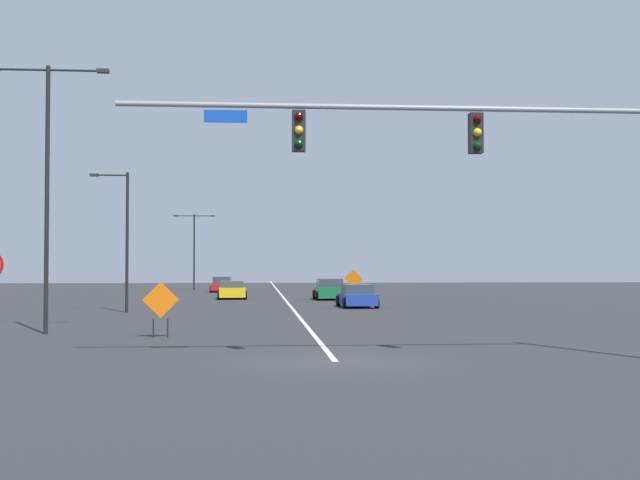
{
  "coord_description": "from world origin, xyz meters",
  "views": [
    {
      "loc": [
        -2.01,
        -20.82,
        2.47
      ],
      "look_at": [
        0.91,
        16.88,
        3.62
      ],
      "focal_mm": 45.91,
      "sensor_mm": 36.0,
      "label": 1
    }
  ],
  "objects_px": {
    "street_lamp_far_left": "(194,244)",
    "street_lamp_far_right": "(124,234)",
    "car_red_passing": "(222,285)",
    "traffic_signal_assembly": "(474,155)",
    "car_yellow_distant": "(232,290)",
    "car_blue_mid": "(357,297)",
    "construction_sign_median_near": "(353,280)",
    "street_lamp_mid_right": "(47,176)",
    "car_green_approaching": "(329,290)",
    "construction_sign_left_lane": "(161,303)"
  },
  "relations": [
    {
      "from": "traffic_signal_assembly",
      "to": "car_yellow_distant",
      "type": "xyz_separation_m",
      "value": [
        -7.43,
        38.75,
        -4.71
      ]
    },
    {
      "from": "traffic_signal_assembly",
      "to": "car_yellow_distant",
      "type": "distance_m",
      "value": 39.74
    },
    {
      "from": "street_lamp_far_right",
      "to": "car_green_approaching",
      "type": "distance_m",
      "value": 19.25
    },
    {
      "from": "construction_sign_median_near",
      "to": "car_green_approaching",
      "type": "height_order",
      "value": "construction_sign_median_near"
    },
    {
      "from": "street_lamp_far_right",
      "to": "car_blue_mid",
      "type": "xyz_separation_m",
      "value": [
        12.69,
        4.1,
        -3.44
      ]
    },
    {
      "from": "car_blue_mid",
      "to": "street_lamp_mid_right",
      "type": "bearing_deg",
      "value": -127.81
    },
    {
      "from": "car_blue_mid",
      "to": "construction_sign_left_lane",
      "type": "bearing_deg",
      "value": -115.51
    },
    {
      "from": "construction_sign_median_near",
      "to": "street_lamp_far_right",
      "type": "bearing_deg",
      "value": -128.63
    },
    {
      "from": "street_lamp_mid_right",
      "to": "car_yellow_distant",
      "type": "height_order",
      "value": "street_lamp_mid_right"
    },
    {
      "from": "street_lamp_far_right",
      "to": "street_lamp_mid_right",
      "type": "bearing_deg",
      "value": -92.81
    },
    {
      "from": "street_lamp_far_right",
      "to": "car_red_passing",
      "type": "distance_m",
      "value": 32.36
    },
    {
      "from": "street_lamp_far_left",
      "to": "street_lamp_far_right",
      "type": "height_order",
      "value": "street_lamp_far_left"
    },
    {
      "from": "street_lamp_far_right",
      "to": "construction_sign_median_near",
      "type": "distance_m",
      "value": 22.72
    },
    {
      "from": "construction_sign_median_near",
      "to": "street_lamp_mid_right",
      "type": "bearing_deg",
      "value": -115.62
    },
    {
      "from": "street_lamp_mid_right",
      "to": "construction_sign_left_lane",
      "type": "height_order",
      "value": "street_lamp_mid_right"
    },
    {
      "from": "traffic_signal_assembly",
      "to": "street_lamp_mid_right",
      "type": "xyz_separation_m",
      "value": [
        -13.16,
        9.13,
        0.33
      ]
    },
    {
      "from": "car_red_passing",
      "to": "street_lamp_far_left",
      "type": "bearing_deg",
      "value": 116.71
    },
    {
      "from": "street_lamp_far_left",
      "to": "construction_sign_left_lane",
      "type": "distance_m",
      "value": 53.01
    },
    {
      "from": "traffic_signal_assembly",
      "to": "car_red_passing",
      "type": "distance_m",
      "value": 55.08
    },
    {
      "from": "traffic_signal_assembly",
      "to": "car_green_approaching",
      "type": "distance_m",
      "value": 37.17
    },
    {
      "from": "car_yellow_distant",
      "to": "car_blue_mid",
      "type": "bearing_deg",
      "value": -58.56
    },
    {
      "from": "street_lamp_far_left",
      "to": "street_lamp_far_right",
      "type": "xyz_separation_m",
      "value": [
        -0.73,
        -37.94,
        -0.42
      ]
    },
    {
      "from": "traffic_signal_assembly",
      "to": "car_yellow_distant",
      "type": "bearing_deg",
      "value": 100.86
    },
    {
      "from": "car_green_approaching",
      "to": "car_yellow_distant",
      "type": "bearing_deg",
      "value": 164.83
    },
    {
      "from": "street_lamp_mid_right",
      "to": "street_lamp_far_left",
      "type": "bearing_deg",
      "value": 88.46
    },
    {
      "from": "street_lamp_mid_right",
      "to": "construction_sign_left_lane",
      "type": "xyz_separation_m",
      "value": [
        4.27,
        -1.81,
        -4.48
      ]
    },
    {
      "from": "construction_sign_median_near",
      "to": "car_green_approaching",
      "type": "relative_size",
      "value": 0.53
    },
    {
      "from": "street_lamp_mid_right",
      "to": "street_lamp_far_right",
      "type": "bearing_deg",
      "value": 87.19
    },
    {
      "from": "construction_sign_median_near",
      "to": "car_yellow_distant",
      "type": "xyz_separation_m",
      "value": [
        -9.0,
        -1.08,
        -0.72
      ]
    },
    {
      "from": "street_lamp_mid_right",
      "to": "construction_sign_left_lane",
      "type": "relative_size",
      "value": 5.09
    },
    {
      "from": "traffic_signal_assembly",
      "to": "car_green_approaching",
      "type": "relative_size",
      "value": 3.45
    },
    {
      "from": "construction_sign_left_lane",
      "to": "car_yellow_distant",
      "type": "xyz_separation_m",
      "value": [
        1.46,
        31.43,
        -0.56
      ]
    },
    {
      "from": "street_lamp_far_left",
      "to": "construction_sign_median_near",
      "type": "relative_size",
      "value": 3.47
    },
    {
      "from": "construction_sign_median_near",
      "to": "car_red_passing",
      "type": "xyz_separation_m",
      "value": [
        -10.34,
        14.34,
        -0.7
      ]
    },
    {
      "from": "street_lamp_far_left",
      "to": "construction_sign_median_near",
      "type": "bearing_deg",
      "value": -56.69
    },
    {
      "from": "street_lamp_far_right",
      "to": "car_red_passing",
      "type": "relative_size",
      "value": 1.58
    },
    {
      "from": "street_lamp_far_right",
      "to": "car_yellow_distant",
      "type": "height_order",
      "value": "street_lamp_far_right"
    },
    {
      "from": "street_lamp_far_right",
      "to": "construction_sign_left_lane",
      "type": "distance_m",
      "value": 15.59
    },
    {
      "from": "street_lamp_far_right",
      "to": "street_lamp_far_left",
      "type": "bearing_deg",
      "value": 88.89
    },
    {
      "from": "car_green_approaching",
      "to": "car_red_passing",
      "type": "relative_size",
      "value": 0.88
    },
    {
      "from": "car_yellow_distant",
      "to": "car_green_approaching",
      "type": "bearing_deg",
      "value": -15.17
    },
    {
      "from": "construction_sign_median_near",
      "to": "construction_sign_left_lane",
      "type": "bearing_deg",
      "value": -107.83
    },
    {
      "from": "street_lamp_far_left",
      "to": "street_lamp_far_right",
      "type": "distance_m",
      "value": 37.95
    },
    {
      "from": "car_yellow_distant",
      "to": "traffic_signal_assembly",
      "type": "bearing_deg",
      "value": -79.14
    },
    {
      "from": "construction_sign_left_lane",
      "to": "car_blue_mid",
      "type": "distance_m",
      "value": 21.05
    },
    {
      "from": "street_lamp_far_right",
      "to": "car_blue_mid",
      "type": "bearing_deg",
      "value": 17.91
    },
    {
      "from": "street_lamp_far_right",
      "to": "car_yellow_distant",
      "type": "relative_size",
      "value": 1.87
    },
    {
      "from": "car_blue_mid",
      "to": "construction_sign_median_near",
      "type": "bearing_deg",
      "value": 84.11
    },
    {
      "from": "street_lamp_mid_right",
      "to": "car_red_passing",
      "type": "distance_m",
      "value": 45.53
    },
    {
      "from": "construction_sign_left_lane",
      "to": "car_red_passing",
      "type": "height_order",
      "value": "construction_sign_left_lane"
    }
  ]
}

